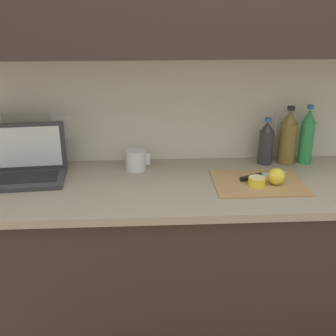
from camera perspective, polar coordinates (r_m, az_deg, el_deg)
name	(u,v)px	position (r m, az deg, el deg)	size (l,w,h in m)	color
wall_back	(242,20)	(1.97, 9.99, 19.18)	(5.20, 0.38, 2.60)	silver
counter_unit	(242,264)	(2.11, 9.93, -12.70)	(2.58, 0.61, 0.89)	#332823
laptop	(29,166)	(1.99, -18.31, 0.28)	(0.34, 0.25, 0.24)	#333338
cutting_board	(258,183)	(1.89, 12.15, -1.97)	(0.39, 0.29, 0.01)	tan
knife	(256,176)	(1.92, 11.83, -1.09)	(0.24, 0.13, 0.02)	silver
lemon_half_cut	(257,181)	(1.85, 11.93, -1.77)	(0.07, 0.07, 0.04)	yellow
lemon_whole_beside	(276,176)	(1.87, 14.47, -1.11)	(0.07, 0.07, 0.07)	yellow
bottle_green_soda	(307,137)	(2.15, 18.29, 4.04)	(0.07, 0.07, 0.29)	#2D934C
bottle_oil_tall	(288,138)	(2.12, 15.94, 3.97)	(0.08, 0.08, 0.28)	olive
bottle_water_clear	(266,143)	(2.10, 13.13, 3.30)	(0.07, 0.07, 0.23)	#333338
measuring_cup	(136,160)	(1.99, -4.39, 1.07)	(0.12, 0.10, 0.10)	silver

